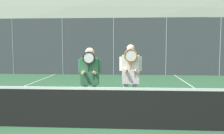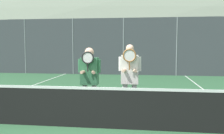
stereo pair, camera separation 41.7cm
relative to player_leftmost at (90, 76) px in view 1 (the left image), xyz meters
name	(u,v)px [view 1 (the left image)]	position (x,y,z in m)	size (l,w,h in m)	color
ground_plane	(87,128)	(0.04, -0.76, -1.05)	(120.00, 120.00, 0.00)	#2D5B38
hill_distant	(124,54)	(0.04, 49.62, -1.05)	(134.63, 74.80, 26.18)	slate
clubhouse_building	(101,44)	(-1.42, 15.75, 0.92)	(16.38, 5.50, 3.90)	beige
fence_back	(114,47)	(0.04, 9.34, 0.69)	(19.27, 0.06, 3.49)	gray
tennis_net	(87,107)	(0.04, -0.76, -0.58)	(10.02, 0.09, 1.01)	gray
court_line_right_sideline	(214,100)	(3.77, 2.24, -1.05)	(0.05, 16.00, 0.01)	white
player_leftmost	(90,76)	(0.00, 0.00, 0.00)	(0.57, 0.34, 1.75)	white
player_center_left	(131,76)	(1.00, 0.00, 0.02)	(0.55, 0.34, 1.83)	white
car_far_left	(53,57)	(-4.57, 11.84, -0.11)	(4.24, 2.08, 1.86)	#B2B7BC
car_left_of_center	(121,59)	(0.44, 11.58, -0.16)	(4.71, 1.98, 1.73)	silver
car_center	(197,58)	(5.74, 11.68, -0.10)	(4.79, 1.99, 1.89)	maroon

